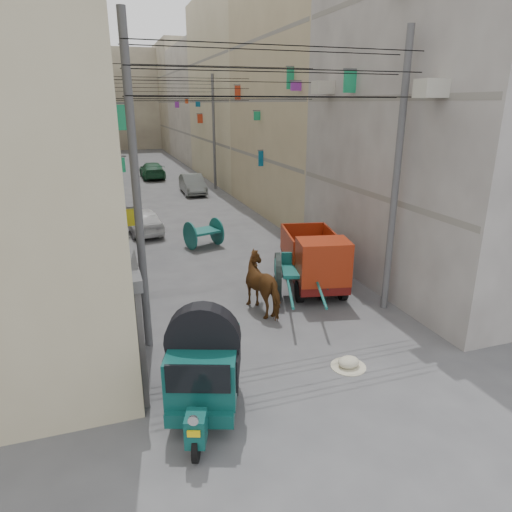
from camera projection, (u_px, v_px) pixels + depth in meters
name	position (u px, v px, depth m)	size (l,w,h in m)	color
ground	(402.00, 477.00, 7.76)	(140.00, 140.00, 0.00)	#464749
building_row_left	(42.00, 98.00, 33.95)	(8.00, 62.00, 14.00)	#BCB18E
building_row_right	(246.00, 98.00, 38.79)	(8.00, 62.00, 14.00)	#AAA49F
end_cap_building	(126.00, 100.00, 65.00)	(22.00, 10.00, 13.00)	#B6AE90
shutters_left	(122.00, 245.00, 15.42)	(0.18, 14.40, 2.88)	#46464A
signboards	(179.00, 151.00, 26.13)	(8.22, 40.52, 5.67)	#0A5478
ac_units	(375.00, 54.00, 13.39)	(0.70, 6.55, 3.35)	#AFAD9D
utility_poles	(195.00, 148.00, 21.76)	(7.40, 22.20, 8.00)	#4F4F51
overhead_cables	(205.00, 85.00, 18.55)	(7.40, 22.52, 1.12)	black
auto_rickshaw	(204.00, 366.00, 9.07)	(2.03, 2.69, 1.83)	black
tonga_cart	(300.00, 276.00, 14.59)	(2.29, 3.66, 1.55)	black
mini_truck	(316.00, 264.00, 15.13)	(2.33, 3.88, 2.04)	black
second_cart	(203.00, 233.00, 20.01)	(1.69, 1.58, 1.23)	#145953
feed_sack	(349.00, 362.00, 10.97)	(0.53, 0.42, 0.26)	beige
horse	(265.00, 284.00, 13.79)	(0.92, 2.03, 1.71)	brown
distant_car_white	(143.00, 220.00, 22.24)	(1.47, 3.66, 1.25)	silver
distant_car_grey	(193.00, 184.00, 32.02)	(1.41, 4.03, 1.33)	#565B59
distant_car_green	(152.00, 170.00, 38.61)	(1.86, 4.57, 1.33)	#1B5031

